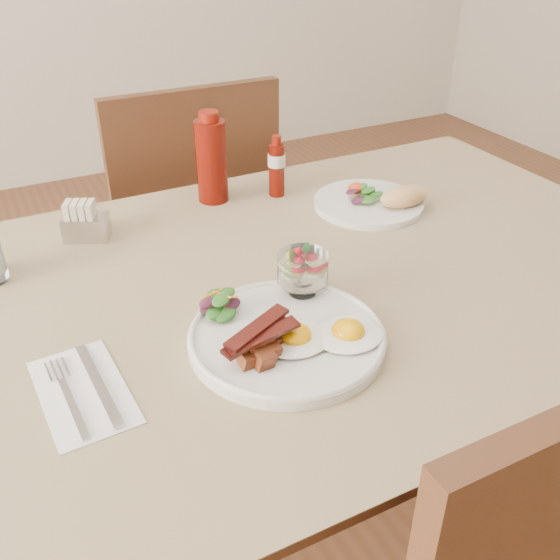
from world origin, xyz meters
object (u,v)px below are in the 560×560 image
Objects in this scene: fruit_cup at (303,268)px; hot_sauce_bottle at (277,167)px; sugar_caddy at (85,224)px; main_plate at (287,338)px; table at (310,316)px; chair_far at (188,231)px; second_plate at (377,201)px; ketchup_bottle at (211,160)px.

fruit_cup is 0.41m from hot_sauce_bottle.
sugar_caddy is (-0.40, -0.02, -0.03)m from hot_sauce_bottle.
sugar_caddy reaches higher than main_plate.
chair_far is (0.00, 0.66, -0.14)m from table.
table is 10.35× the size of hot_sauce_bottle.
chair_far is 0.79m from fruit_cup.
fruit_cup is 0.38m from second_plate.
second_plate is at bearing -44.27° from hot_sauce_bottle.
second_plate is at bearing 11.58° from sugar_caddy.
fruit_cup is at bearing -128.88° from table.
second_plate is (0.24, -0.50, 0.24)m from chair_far.
second_plate reaches higher than main_plate.
sugar_caddy is at bearing 136.59° from table.
sugar_caddy is (-0.31, 0.29, 0.12)m from table.
chair_far is at bearing 74.95° from sugar_caddy.
table is 0.39m from ketchup_bottle.
table is 0.68m from chair_far.
main_plate is at bearing -130.16° from fruit_cup.
chair_far is 0.61m from second_plate.
ketchup_bottle is 0.28m from sugar_caddy.
table is 16.79× the size of fruit_cup.
fruit_cup is at bearing 49.84° from main_plate.
table is at bearing 51.12° from fruit_cup.
ketchup_bottle reaches higher than main_plate.
second_plate is 0.57m from sugar_caddy.
sugar_caddy reaches higher than second_plate.
main_plate is (-0.13, -0.15, 0.10)m from table.
hot_sauce_bottle is (0.13, -0.04, -0.02)m from ketchup_bottle.
second_plate is at bearing -64.13° from chair_far.
main_plate is at bearing -129.59° from table.
chair_far is at bearing 81.26° from main_plate.
second_plate is (0.30, 0.23, -0.04)m from fruit_cup.
sugar_caddy is at bearing -177.50° from hot_sauce_bottle.
main_plate is at bearing -98.74° from chair_far.
ketchup_bottle is (-0.28, 0.19, 0.07)m from second_plate.
ketchup_bottle reaches higher than hot_sauce_bottle.
second_plate is 0.34m from ketchup_bottle.
sugar_caddy is at bearing 125.23° from fruit_cup.
table is at bearing -18.55° from sugar_caddy.
hot_sauce_bottle reaches higher than fruit_cup.
main_plate is 0.48m from sugar_caddy.
fruit_cup is (0.07, 0.08, 0.05)m from main_plate.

